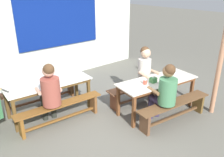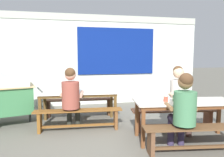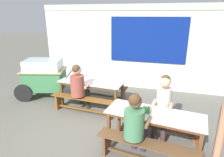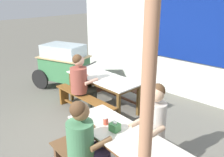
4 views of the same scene
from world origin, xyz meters
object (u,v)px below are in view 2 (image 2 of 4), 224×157
Objects in this scene: bench_near_back at (173,115)px; bench_far_back at (79,105)px; food_cart at (3,94)px; person_left_back_turned at (71,95)px; person_near_front at (183,107)px; person_right_near_table at (179,95)px; bench_far_front at (78,116)px; dining_table_far at (79,95)px; tissue_box at (177,98)px; bench_near_front at (198,135)px; dining_table_near at (185,105)px; condiment_jar at (166,99)px.

bench_far_back is at bearing 142.59° from bench_near_back.
person_left_back_turned is at bearing -23.29° from food_cart.
person_near_front reaches higher than food_cart.
bench_far_front is at bearing 167.13° from person_right_near_table.
food_cart reaches higher than dining_table_far.
bench_far_back is 13.51× the size of tissue_box.
dining_table_far reaches higher than bench_near_front.
bench_far_back is 1.02× the size of food_cart.
food_cart is 3.75m from person_right_near_table.
person_left_back_turned reaches higher than dining_table_near.
dining_table_far is 2.17m from person_right_near_table.
food_cart is (-3.51, 1.06, 0.39)m from bench_near_back.
dining_table_far is 2.62m from bench_near_front.
person_left_back_turned is 0.98× the size of person_right_near_table.
person_right_near_table is (2.11, -0.51, 0.01)m from person_left_back_turned.
dining_table_far is 13.79× the size of tissue_box.
condiment_jar is at bearing 118.21° from bench_near_front.
food_cart is at bearing 155.39° from dining_table_near.
person_left_back_turned is at bearing 152.27° from tissue_box.
person_left_back_turned is (-1.98, 0.95, 0.09)m from dining_table_near.
condiment_jar is at bearing -140.24° from person_right_near_table.
bench_near_front is 1.02× the size of food_cart.
bench_far_back is (-1.77, 1.93, -0.36)m from dining_table_near.
bench_near_front is 1.33× the size of person_right_near_table.
food_cart is at bearing -168.07° from bench_far_back.
food_cart is 3.73m from person_near_front.
person_near_front reaches higher than bench_near_front.
person_left_back_turned reaches higher than bench_near_front.
bench_near_back is 1.10m from person_near_front.
dining_table_near is 1.08× the size of food_cart.
person_left_back_turned is at bearing 166.35° from person_right_near_table.
bench_far_front is 1.02× the size of bench_near_front.
bench_far_back is 15.87× the size of condiment_jar.
dining_table_near is 1.46× the size of person_near_front.
bench_near_front is at bearing -47.89° from dining_table_far.
dining_table_far is 0.63m from bench_far_front.
condiment_jar is (-0.07, 0.45, 0.05)m from person_near_front.
bench_near_back is at bearing -16.78° from food_cart.
person_right_near_table is (0.06, -0.08, 0.44)m from bench_near_back.
food_cart is 1.59m from person_left_back_turned.
bench_far_back is at bearing 141.91° from person_right_near_table.
person_left_back_turned is at bearing 155.74° from bench_far_front.
dining_table_near is 2.20m from person_left_back_turned.
person_left_back_turned reaches higher than bench_near_back.
tissue_box is (1.82, -0.96, 0.04)m from person_left_back_turned.
tissue_box is 0.21m from condiment_jar.
bench_near_back is at bearing -10.89° from bench_far_front.
person_left_back_turned reaches higher than person_near_front.
dining_table_near is 14.28× the size of tissue_box.
dining_table_near reaches higher than bench_far_back.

